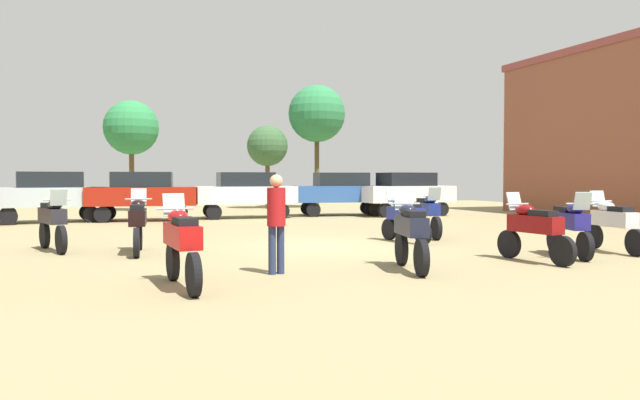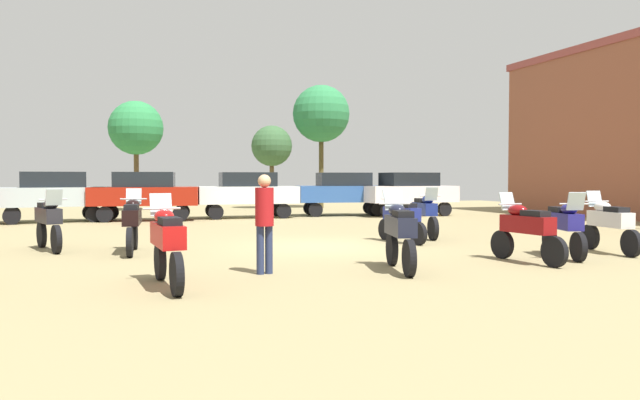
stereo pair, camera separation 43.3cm
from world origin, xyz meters
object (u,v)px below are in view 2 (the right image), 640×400
(motorcycle_5, at_px, (526,228))
(car_5, at_px, (248,191))
(motorcycle_3, at_px, (609,223))
(car_1, at_px, (344,190))
(car_6, at_px, (53,193))
(motorcycle_9, at_px, (49,220))
(tree_1, at_px, (321,114))
(motorcycle_10, at_px, (132,222))
(car_4, at_px, (145,192))
(motorcycle_12, at_px, (564,225))
(tree_6, at_px, (272,146))
(motorcycle_2, at_px, (400,232))
(motorcycle_11, at_px, (401,217))
(tree_5, at_px, (136,128))
(person_1, at_px, (264,216))
(car_2, at_px, (409,191))
(motorcycle_6, at_px, (425,213))
(motorcycle_7, at_px, (167,242))

(motorcycle_5, relative_size, car_5, 0.48)
(motorcycle_3, relative_size, car_1, 0.47)
(motorcycle_3, distance_m, car_6, 20.02)
(motorcycle_3, bearing_deg, motorcycle_9, 168.52)
(tree_1, bearing_deg, car_5, -128.95)
(motorcycle_3, xyz_separation_m, motorcycle_10, (-10.63, 3.54, 0.03))
(car_1, relative_size, car_4, 1.00)
(motorcycle_10, distance_m, motorcycle_12, 9.84)
(car_6, relative_size, tree_6, 0.95)
(motorcycle_9, relative_size, car_1, 0.49)
(motorcycle_2, bearing_deg, motorcycle_11, 76.85)
(motorcycle_9, xyz_separation_m, tree_5, (2.63, 17.69, 3.63))
(person_1, distance_m, tree_5, 23.15)
(motorcycle_10, bearing_deg, person_1, -55.74)
(car_2, distance_m, tree_5, 14.82)
(motorcycle_11, distance_m, car_5, 11.48)
(tree_1, relative_size, tree_6, 1.50)
(motorcycle_11, relative_size, tree_1, 0.30)
(motorcycle_3, distance_m, motorcycle_6, 5.18)
(motorcycle_7, height_order, motorcycle_11, motorcycle_7)
(motorcycle_12, distance_m, car_4, 17.09)
(motorcycle_5, height_order, motorcycle_9, motorcycle_9)
(motorcycle_12, height_order, car_2, car_2)
(motorcycle_5, distance_m, motorcycle_12, 1.39)
(motorcycle_3, distance_m, motorcycle_7, 10.30)
(motorcycle_3, xyz_separation_m, motorcycle_6, (-2.38, 4.60, 0.03))
(motorcycle_7, distance_m, car_1, 18.98)
(motorcycle_3, bearing_deg, motorcycle_10, 170.61)
(motorcycle_2, bearing_deg, car_4, 117.58)
(car_2, relative_size, car_6, 0.97)
(motorcycle_5, relative_size, motorcycle_10, 0.93)
(motorcycle_6, bearing_deg, motorcycle_11, 47.37)
(motorcycle_3, distance_m, motorcycle_10, 11.20)
(car_2, bearing_deg, car_4, 85.01)
(motorcycle_5, relative_size, tree_6, 0.44)
(motorcycle_6, relative_size, car_2, 0.51)
(motorcycle_10, xyz_separation_m, motorcycle_12, (9.05, -3.88, -0.02))
(motorcycle_12, relative_size, car_2, 0.48)
(car_1, distance_m, tree_5, 11.96)
(tree_6, bearing_deg, motorcycle_7, -107.96)
(motorcycle_9, distance_m, car_4, 10.30)
(person_1, bearing_deg, tree_1, 59.93)
(motorcycle_6, relative_size, motorcycle_11, 1.05)
(motorcycle_10, height_order, tree_5, tree_5)
(motorcycle_2, bearing_deg, motorcycle_3, 22.12)
(motorcycle_9, xyz_separation_m, car_1, (11.65, 10.52, 0.43))
(motorcycle_9, distance_m, tree_5, 18.25)
(car_2, bearing_deg, motorcycle_11, 150.16)
(car_4, xyz_separation_m, car_6, (-3.50, 0.30, 0.00))
(motorcycle_2, bearing_deg, car_2, 75.78)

